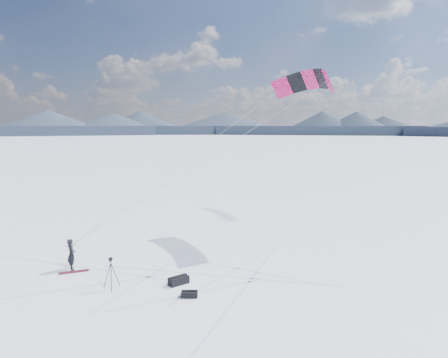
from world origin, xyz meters
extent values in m
plane|color=white|center=(0.00, 0.00, 0.00)|extent=(1800.00, 1800.00, 0.00)
cube|color=black|center=(199.52, 250.19, 3.18)|extent=(145.33, 128.71, 6.35)
cone|color=black|center=(199.52, 250.19, 6.35)|extent=(89.94, 89.94, 8.00)
cube|color=black|center=(116.91, 297.88, 3.18)|extent=(156.07, 96.69, 6.35)
cone|color=black|center=(116.91, 297.88, 6.35)|extent=(82.96, 82.96, 8.00)
cube|color=black|center=(23.91, 319.11, 3.18)|extent=(152.94, 56.08, 6.35)
cone|color=black|center=(23.91, 319.11, 6.35)|extent=(68.60, 68.60, 8.00)
cube|color=black|center=(-71.21, 311.98, 3.18)|extent=(156.25, 77.25, 6.35)
cone|color=black|center=(-71.21, 311.98, 6.35)|extent=(76.64, 76.64, 8.00)
cube|color=#ABB9DC|center=(-3.30, -1.70, 0.00)|extent=(3.52, 7.29, 0.01)
cube|color=#ABB9DC|center=(-1.60, 0.60, 0.00)|extent=(6.45, 7.79, 0.01)
cube|color=#ABB9DC|center=(0.10, 2.90, 0.00)|extent=(11.66, 3.07, 0.01)
cube|color=#ABB9DC|center=(1.80, -2.80, 0.00)|extent=(1.27, 5.91, 0.01)
cube|color=#ABB9DC|center=(3.50, -0.50, 0.00)|extent=(6.52, 4.83, 0.01)
cube|color=#ABB9DC|center=(5.20, 1.80, 0.00)|extent=(8.85, 4.87, 0.01)
imported|color=black|center=(-2.85, 2.73, 0.00)|extent=(0.58, 0.68, 1.59)
cube|color=maroon|center=(-2.68, 2.31, 0.02)|extent=(1.44, 0.54, 0.04)
cylinder|color=black|center=(-0.39, 0.18, 0.61)|extent=(0.37, 0.28, 1.22)
cylinder|color=black|center=(-0.74, 0.14, 0.61)|extent=(0.41, 0.20, 1.22)
cylinder|color=black|center=(-0.53, -0.14, 0.61)|extent=(0.08, 0.43, 1.22)
cylinder|color=black|center=(-0.55, 0.06, 1.02)|extent=(0.04, 0.04, 0.39)
cube|color=black|center=(-0.55, 0.06, 1.28)|extent=(0.11, 0.11, 0.06)
cube|color=black|center=(-0.55, 0.06, 1.38)|extent=(0.18, 0.17, 0.11)
cylinder|color=black|center=(-0.55, 0.16, 1.38)|extent=(0.08, 0.11, 0.08)
cube|color=black|center=(2.43, 0.08, 0.17)|extent=(1.02, 0.81, 0.35)
cylinder|color=black|center=(2.43, 0.08, 0.37)|extent=(0.82, 0.48, 0.09)
cube|color=black|center=(2.83, -1.33, 0.13)|extent=(0.73, 0.44, 0.26)
cylinder|color=black|center=(2.83, -1.33, 0.28)|extent=(0.66, 0.18, 0.08)
cube|color=#C5145A|center=(11.76, 5.54, 9.92)|extent=(0.98, 1.41, 1.56)
cube|color=black|center=(11.84, 6.68, 10.18)|extent=(0.82, 1.44, 1.39)
cube|color=#C5145A|center=(11.59, 7.85, 10.28)|extent=(1.14, 1.42, 1.21)
cube|color=black|center=(11.04, 8.92, 10.18)|extent=(1.40, 1.28, 1.39)
cube|color=#C5145A|center=(10.26, 9.76, 9.92)|extent=(1.61, 1.04, 1.56)
cylinder|color=gray|center=(4.45, 4.13, 5.58)|extent=(14.63, 2.83, 8.69)
cylinder|color=gray|center=(3.70, 6.25, 5.58)|extent=(13.14, 7.05, 8.69)
cylinder|color=black|center=(-2.85, 2.73, 1.24)|extent=(0.53, 0.21, 0.03)
camera|label=1|loc=(1.92, -16.41, 7.20)|focal=30.00mm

